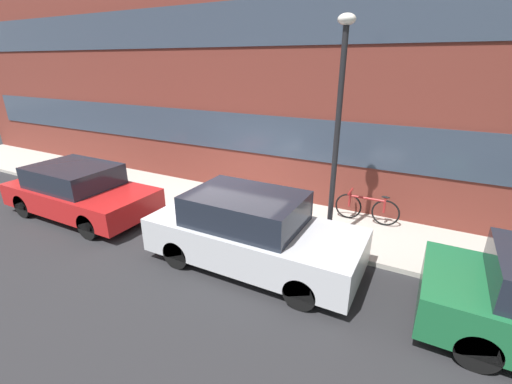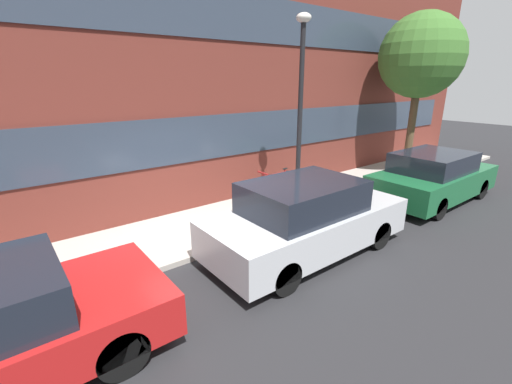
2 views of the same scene
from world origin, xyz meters
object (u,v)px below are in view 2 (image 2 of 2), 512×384
Objects in this scene: parked_car_green at (433,177)px; street_tree at (421,56)px; lamp_post at (301,98)px; bicycle at (274,183)px; parked_car_silver at (306,219)px.

street_tree is (1.82, 1.79, 3.30)m from parked_car_green.
lamp_post is at bearing -176.33° from street_tree.
parked_car_green is 4.71m from lamp_post.
street_tree is at bearing 168.18° from bicycle.
lamp_post is (-0.51, -1.42, 2.42)m from bicycle.
street_tree is at bearing 3.67° from lamp_post.
parked_car_silver is 0.80× the size of street_tree.
street_tree is 1.16× the size of lamp_post.
parked_car_silver is 0.92× the size of lamp_post.
lamp_post is (-3.91, 1.42, 2.21)m from parked_car_green.
lamp_post reaches higher than parked_car_silver.
street_tree is (5.22, -1.06, 3.51)m from bicycle.
street_tree reaches higher than parked_car_green.
parked_car_green is 0.79× the size of street_tree.
street_tree reaches higher than bicycle.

